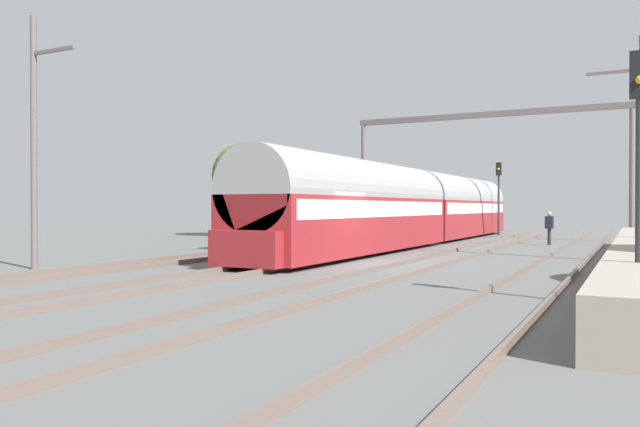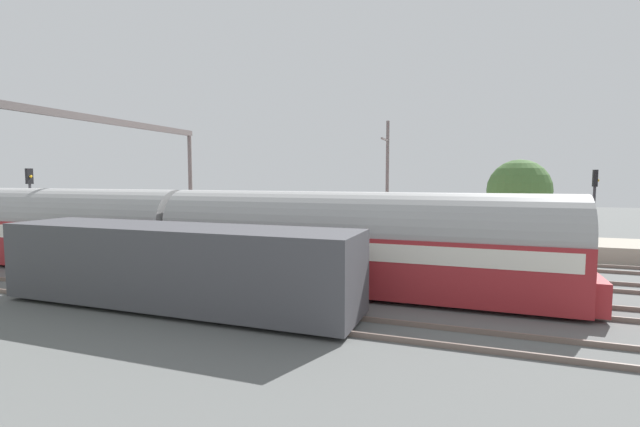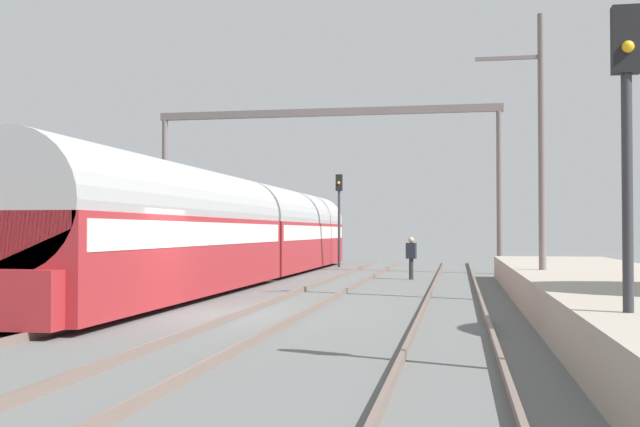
% 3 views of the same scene
% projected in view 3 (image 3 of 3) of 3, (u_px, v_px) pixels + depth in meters
% --- Properties ---
extents(ground, '(120.00, 120.00, 0.00)m').
position_uv_depth(ground, '(191.00, 314.00, 18.06)').
color(ground, '#5F6160').
extents(track_west, '(1.52, 60.00, 0.16)m').
position_uv_depth(track_west, '(110.00, 309.00, 18.43)').
color(track_west, '#6F5E54').
rests_on(track_west, ground).
extents(track_east, '(1.52, 60.00, 0.16)m').
position_uv_depth(track_east, '(275.00, 312.00, 17.70)').
color(track_east, '#6F5E54').
rests_on(track_east, ground).
extents(track_far_east, '(1.52, 60.00, 0.16)m').
position_uv_depth(track_far_east, '(453.00, 316.00, 16.97)').
color(track_far_east, '#6F5E54').
rests_on(track_far_east, ground).
extents(platform, '(4.40, 28.00, 0.90)m').
position_uv_depth(platform, '(615.00, 294.00, 18.26)').
color(platform, '#A39989').
rests_on(platform, ground).
extents(passenger_train, '(2.93, 32.85, 3.82)m').
position_uv_depth(passenger_train, '(245.00, 231.00, 30.07)').
color(passenger_train, maroon).
rests_on(passenger_train, ground).
extents(freight_car, '(2.80, 13.00, 2.70)m').
position_uv_depth(freight_car, '(116.00, 245.00, 27.96)').
color(freight_car, '#47474C').
rests_on(freight_car, ground).
extents(person_crossing, '(0.44, 0.31, 1.73)m').
position_uv_depth(person_crossing, '(411.00, 254.00, 30.88)').
color(person_crossing, '#2B2B2B').
rests_on(person_crossing, ground).
extents(railway_signal_near, '(0.36, 0.30, 4.95)m').
position_uv_depth(railway_signal_near, '(627.00, 140.00, 10.02)').
color(railway_signal_near, '#2D2D33').
rests_on(railway_signal_near, ground).
extents(railway_signal_far, '(0.36, 0.30, 5.06)m').
position_uv_depth(railway_signal_far, '(339.00, 208.00, 41.49)').
color(railway_signal_far, '#2D2D33').
rests_on(railway_signal_far, ground).
extents(catenary_gantry, '(16.69, 0.28, 7.86)m').
position_uv_depth(catenary_gantry, '(325.00, 149.00, 36.52)').
color(catenary_gantry, '#685E5C').
rests_on(catenary_gantry, ground).
extents(catenary_pole_east_mid, '(1.90, 0.20, 8.00)m').
position_uv_depth(catenary_pole_east_mid, '(540.00, 152.00, 21.03)').
color(catenary_pole_east_mid, '#685E5C').
rests_on(catenary_pole_east_mid, ground).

